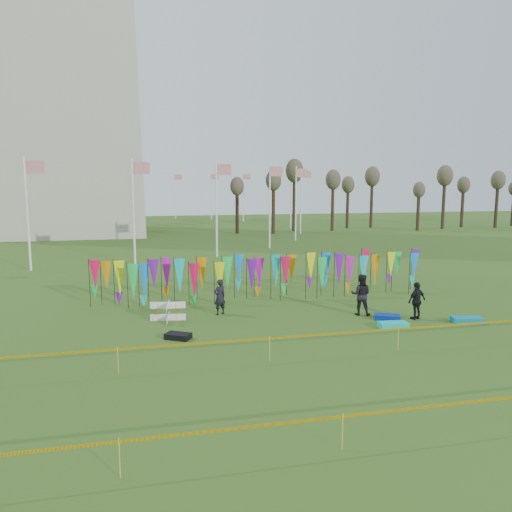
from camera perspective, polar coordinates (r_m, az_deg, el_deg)
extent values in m
plane|color=#305618|center=(19.91, 6.15, -9.78)|extent=(160.00, 160.00, 0.00)
cylinder|color=white|center=(68.95, 4.00, 6.46)|extent=(0.16, 0.16, 8.00)
plane|color=#AE1214|center=(69.10, 4.51, 9.20)|extent=(1.40, 0.00, 1.40)
cylinder|color=white|center=(75.65, 1.67, 6.64)|extent=(0.16, 0.16, 8.00)
plane|color=#AE1214|center=(75.78, 2.13, 9.13)|extent=(1.40, 0.00, 1.40)
cylinder|color=white|center=(81.58, -1.46, 6.76)|extent=(0.16, 0.16, 8.00)
plane|color=#AE1214|center=(81.68, -1.06, 9.08)|extent=(1.40, 0.00, 1.40)
cylinder|color=white|center=(86.53, -5.16, 6.81)|extent=(0.16, 0.16, 8.00)
plane|color=#AE1214|center=(86.59, -4.79, 9.00)|extent=(1.40, 0.00, 1.40)
cylinder|color=white|center=(90.34, -9.23, 6.80)|extent=(0.16, 0.16, 8.00)
plane|color=#AE1214|center=(90.37, -8.89, 8.90)|extent=(1.40, 0.00, 1.40)
cylinder|color=white|center=(92.92, -13.54, 6.72)|extent=(0.16, 0.16, 8.00)
plane|color=#AE1214|center=(92.90, -13.23, 8.76)|extent=(1.40, 0.00, 1.40)
cylinder|color=white|center=(94.18, -17.98, 6.56)|extent=(0.16, 0.16, 8.00)
plane|color=#AE1214|center=(94.12, -17.70, 8.59)|extent=(1.40, 0.00, 1.40)
cylinder|color=white|center=(94.10, -22.45, 6.34)|extent=(0.16, 0.16, 8.00)
plane|color=#AE1214|center=(93.99, -22.20, 8.37)|extent=(1.40, 0.00, 1.40)
cylinder|color=white|center=(92.68, -26.87, 6.06)|extent=(0.16, 0.16, 8.00)
plane|color=#AE1214|center=(92.53, -26.63, 8.12)|extent=(1.40, 0.00, 1.40)
cylinder|color=white|center=(38.67, -24.67, 4.33)|extent=(0.16, 0.16, 8.00)
plane|color=#AE1214|center=(38.51, -24.08, 9.27)|extent=(1.40, 0.00, 1.40)
cylinder|color=white|center=(38.86, -13.83, 4.86)|extent=(0.16, 0.16, 8.00)
plane|color=#AE1214|center=(38.82, -13.10, 9.75)|extent=(1.40, 0.00, 1.40)
cylinder|color=white|center=(42.13, -4.54, 5.32)|extent=(0.16, 0.16, 8.00)
plane|color=#AE1214|center=(42.19, -3.77, 9.81)|extent=(1.40, 0.00, 1.40)
cylinder|color=white|center=(47.67, 1.59, 5.68)|extent=(0.16, 0.16, 8.00)
plane|color=#AE1214|center=(47.79, 2.31, 9.64)|extent=(1.40, 0.00, 1.40)
cylinder|color=white|center=(54.48, 4.57, 5.98)|extent=(0.16, 0.16, 8.00)
plane|color=#AE1214|center=(54.63, 5.22, 9.44)|extent=(1.40, 0.00, 1.40)
cylinder|color=white|center=(61.76, 5.14, 6.24)|extent=(0.16, 0.16, 8.00)
plane|color=#AE1214|center=(61.92, 5.72, 9.29)|extent=(1.40, 0.00, 1.40)
cylinder|color=black|center=(26.23, -18.78, -3.13)|extent=(0.03, 0.03, 2.34)
cone|color=#DF0C48|center=(26.15, -18.20, -2.48)|extent=(0.64, 0.64, 1.60)
cylinder|color=black|center=(26.18, -17.43, -3.09)|extent=(0.03, 0.03, 2.34)
cone|color=orange|center=(26.10, -16.84, -2.44)|extent=(0.64, 0.64, 1.60)
cylinder|color=black|center=(26.14, -16.07, -3.05)|extent=(0.03, 0.03, 2.34)
cone|color=#E1E70B|center=(26.07, -15.48, -2.40)|extent=(0.64, 0.64, 1.60)
cylinder|color=black|center=(26.11, -14.71, -3.01)|extent=(0.03, 0.03, 2.34)
cone|color=green|center=(26.05, -14.12, -2.36)|extent=(0.64, 0.64, 1.60)
cylinder|color=black|center=(26.10, -13.35, -2.96)|extent=(0.03, 0.03, 2.34)
cone|color=#0D7AEB|center=(26.04, -12.75, -2.31)|extent=(0.64, 0.64, 1.60)
cylinder|color=black|center=(26.10, -11.98, -2.92)|extent=(0.03, 0.03, 2.34)
cone|color=#6C119B|center=(26.05, -11.38, -2.27)|extent=(0.64, 0.64, 1.60)
cylinder|color=black|center=(26.12, -10.62, -2.87)|extent=(0.03, 0.03, 2.34)
cone|color=#C916A7|center=(26.08, -10.02, -2.22)|extent=(0.64, 0.64, 1.60)
cylinder|color=black|center=(26.15, -9.26, -2.82)|extent=(0.03, 0.03, 2.34)
cone|color=#0CB4BD|center=(26.12, -8.66, -2.17)|extent=(0.64, 0.64, 1.60)
cylinder|color=black|center=(26.20, -7.90, -2.77)|extent=(0.03, 0.03, 2.34)
cone|color=#DF0C48|center=(26.17, -7.31, -2.12)|extent=(0.64, 0.64, 1.60)
cylinder|color=black|center=(26.26, -6.55, -2.72)|extent=(0.03, 0.03, 2.34)
cone|color=orange|center=(26.24, -5.96, -2.07)|extent=(0.64, 0.64, 1.60)
cylinder|color=black|center=(26.34, -5.21, -2.67)|extent=(0.03, 0.03, 2.34)
cone|color=#E1E70B|center=(26.32, -4.62, -2.02)|extent=(0.64, 0.64, 1.60)
cylinder|color=black|center=(26.43, -3.88, -2.62)|extent=(0.03, 0.03, 2.34)
cone|color=green|center=(26.42, -3.28, -1.97)|extent=(0.64, 0.64, 1.60)
cylinder|color=black|center=(26.53, -2.55, -2.56)|extent=(0.03, 0.03, 2.34)
cone|color=#0D7AEB|center=(26.53, -1.96, -1.92)|extent=(0.64, 0.64, 1.60)
cylinder|color=black|center=(26.65, -1.24, -2.51)|extent=(0.03, 0.03, 2.34)
cone|color=#6C119B|center=(26.66, -0.65, -1.87)|extent=(0.64, 0.64, 1.60)
cylinder|color=black|center=(26.79, 0.06, -2.45)|extent=(0.03, 0.03, 2.34)
cone|color=#C916A7|center=(26.80, 0.64, -1.81)|extent=(0.64, 0.64, 1.60)
cylinder|color=black|center=(26.93, 1.34, -2.39)|extent=(0.03, 0.03, 2.34)
cone|color=#0CB4BD|center=(26.95, 1.92, -1.76)|extent=(0.64, 0.64, 1.60)
cylinder|color=black|center=(27.09, 2.62, -2.34)|extent=(0.03, 0.03, 2.34)
cone|color=#DF0C48|center=(27.12, 3.19, -1.71)|extent=(0.64, 0.64, 1.60)
cylinder|color=black|center=(27.27, 3.87, -2.28)|extent=(0.03, 0.03, 2.34)
cone|color=orange|center=(27.30, 4.44, -1.65)|extent=(0.64, 0.64, 1.60)
cylinder|color=black|center=(27.45, 5.11, -2.22)|extent=(0.03, 0.03, 2.34)
cone|color=#E1E70B|center=(27.49, 5.67, -1.60)|extent=(0.64, 0.64, 1.60)
cylinder|color=black|center=(27.65, 6.33, -2.16)|extent=(0.03, 0.03, 2.34)
cone|color=green|center=(27.69, 6.89, -1.54)|extent=(0.64, 0.64, 1.60)
cylinder|color=black|center=(27.86, 7.54, -2.10)|extent=(0.03, 0.03, 2.34)
cone|color=#0D7AEB|center=(27.91, 8.09, -1.49)|extent=(0.64, 0.64, 1.60)
cylinder|color=black|center=(28.09, 8.72, -2.05)|extent=(0.03, 0.03, 2.34)
cone|color=#6C119B|center=(28.14, 9.27, -1.44)|extent=(0.64, 0.64, 1.60)
cylinder|color=black|center=(28.32, 9.89, -1.99)|extent=(0.03, 0.03, 2.34)
cone|color=#C916A7|center=(28.38, 10.43, -1.38)|extent=(0.64, 0.64, 1.60)
cylinder|color=black|center=(28.57, 11.04, -1.93)|extent=(0.03, 0.03, 2.34)
cone|color=#0CB4BD|center=(28.63, 11.56, -1.33)|extent=(0.64, 0.64, 1.60)
cylinder|color=black|center=(28.83, 12.16, -1.87)|extent=(0.03, 0.03, 2.34)
cone|color=#DF0C48|center=(28.90, 12.68, -1.28)|extent=(0.64, 0.64, 1.60)
cylinder|color=black|center=(29.09, 13.27, -1.81)|extent=(0.03, 0.03, 2.34)
cone|color=orange|center=(29.17, 13.78, -1.22)|extent=(0.64, 0.64, 1.60)
cylinder|color=black|center=(29.37, 14.35, -1.76)|extent=(0.03, 0.03, 2.34)
cone|color=#E1E70B|center=(29.46, 14.86, -1.17)|extent=(0.64, 0.64, 1.60)
cylinder|color=black|center=(29.66, 15.42, -1.70)|extent=(0.03, 0.03, 2.34)
cone|color=green|center=(29.75, 15.91, -1.12)|extent=(0.64, 0.64, 1.60)
cylinder|color=black|center=(29.96, 16.46, -1.64)|extent=(0.03, 0.03, 2.34)
cone|color=#0D7AEB|center=(30.06, 16.95, -1.07)|extent=(0.64, 0.64, 1.60)
cylinder|color=black|center=(30.27, 17.48, -1.59)|extent=(0.03, 0.03, 2.34)
cone|color=#6C119B|center=(30.37, 17.96, -1.02)|extent=(0.64, 0.64, 1.60)
cube|color=yellow|center=(18.20, 7.93, -8.86)|extent=(26.00, 0.01, 0.08)
cylinder|color=gold|center=(17.19, -14.91, -11.40)|extent=(0.02, 0.02, 0.90)
cylinder|color=gold|center=(17.71, 1.75, -10.52)|extent=(0.02, 0.02, 0.90)
cylinder|color=gold|center=(19.55, 16.24, -9.03)|extent=(0.02, 0.02, 0.90)
cube|color=yellow|center=(13.08, 17.92, -16.21)|extent=(26.00, 0.01, 0.08)
cylinder|color=gold|center=(11.64, -15.79, -21.41)|extent=(0.02, 0.02, 0.90)
cylinder|color=gold|center=(12.41, 9.43, -19.23)|extent=(0.02, 0.02, 0.90)
cylinder|color=#3C2A1E|center=(63.13, -1.91, 5.59)|extent=(0.44, 0.44, 6.40)
ellipsoid|color=brown|center=(63.07, -1.93, 8.64)|extent=(1.92, 1.92, 2.56)
cylinder|color=#3C2A1E|center=(64.04, 1.61, 5.63)|extent=(0.44, 0.44, 6.40)
ellipsoid|color=brown|center=(63.97, 1.63, 8.63)|extent=(1.92, 1.92, 2.56)
cylinder|color=#3C2A1E|center=(65.17, 5.03, 5.64)|extent=(0.44, 0.44, 6.40)
ellipsoid|color=brown|center=(65.11, 5.07, 8.60)|extent=(1.92, 1.92, 2.56)
cylinder|color=#3C2A1E|center=(66.53, 8.32, 5.64)|extent=(0.44, 0.44, 6.40)
ellipsoid|color=brown|center=(66.46, 8.39, 8.54)|extent=(1.92, 1.92, 2.56)
cylinder|color=#3C2A1E|center=(68.09, 11.47, 5.62)|extent=(0.44, 0.44, 6.40)
ellipsoid|color=brown|center=(68.03, 11.55, 8.45)|extent=(1.92, 1.92, 2.56)
cylinder|color=#3C2A1E|center=(69.85, 14.47, 5.59)|extent=(0.44, 0.44, 6.40)
ellipsoid|color=brown|center=(69.79, 14.57, 8.34)|extent=(1.92, 1.92, 2.56)
cylinder|color=#3C2A1E|center=(71.79, 17.32, 5.54)|extent=(0.44, 0.44, 6.40)
ellipsoid|color=brown|center=(71.73, 17.43, 8.22)|extent=(1.92, 1.92, 2.56)
cylinder|color=#3C2A1E|center=(73.90, 20.00, 5.49)|extent=(0.44, 0.44, 6.40)
ellipsoid|color=brown|center=(73.84, 20.13, 8.09)|extent=(1.92, 1.92, 2.56)
cylinder|color=#3C2A1E|center=(76.16, 22.54, 5.42)|extent=(0.44, 0.44, 6.40)
ellipsoid|color=brown|center=(76.10, 22.68, 7.95)|extent=(1.92, 1.92, 2.56)
cylinder|color=#3C2A1E|center=(78.55, 24.92, 5.35)|extent=(0.44, 0.44, 6.40)
ellipsoid|color=brown|center=(78.50, 25.07, 7.80)|extent=(1.92, 1.92, 2.56)
cylinder|color=#3C2A1E|center=(81.08, 27.15, 5.28)|extent=(0.44, 0.44, 6.40)
cylinder|color=red|center=(22.58, -10.97, -6.52)|extent=(0.02, 0.02, 0.90)
cylinder|color=red|center=(22.62, -8.97, -6.44)|extent=(0.02, 0.02, 0.90)
cylinder|color=red|center=(23.34, -11.05, -6.04)|extent=(0.02, 0.02, 0.90)
cylinder|color=red|center=(23.38, -9.12, -5.96)|extent=(0.02, 0.02, 0.90)
imported|color=black|center=(23.68, -4.17, -4.68)|extent=(0.76, 0.67, 1.71)
imported|color=black|center=(24.06, 11.91, -4.34)|extent=(1.11, 0.96, 1.95)
imported|color=black|center=(23.97, 17.90, -4.88)|extent=(1.14, 0.85, 1.73)
cube|color=#0DD0C3|center=(22.46, 15.41, -7.61)|extent=(1.28, 0.73, 0.25)
cube|color=#092B9F|center=(23.70, 14.77, -6.77)|extent=(1.28, 1.02, 0.24)
cube|color=black|center=(20.42, -8.89, -9.03)|extent=(1.14, 1.01, 0.23)
cube|color=#0B82A1|center=(24.34, 22.97, -6.74)|extent=(1.41, 0.93, 0.25)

